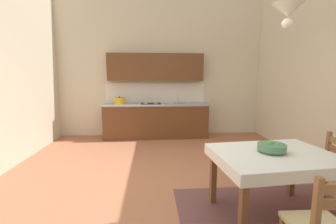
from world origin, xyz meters
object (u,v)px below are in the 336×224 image
object	(u,v)px
kitchen_cabinetry	(156,105)
pendant_lamp	(288,11)
fruit_bowl	(272,147)
dining_table	(274,164)

from	to	relation	value
kitchen_cabinetry	pendant_lamp	size ratio (longest dim) A/B	3.39
fruit_bowl	kitchen_cabinetry	bearing A→B (deg)	108.27
dining_table	pendant_lamp	xyz separation A→B (m)	(0.09, 0.09, 1.64)
kitchen_cabinetry	dining_table	xyz separation A→B (m)	(1.23, -3.67, -0.23)
dining_table	fruit_bowl	xyz separation A→B (m)	(-0.02, 0.03, 0.19)
kitchen_cabinetry	fruit_bowl	size ratio (longest dim) A/B	9.11
dining_table	pendant_lamp	size ratio (longest dim) A/B	1.70
fruit_bowl	dining_table	bearing A→B (deg)	-47.66
pendant_lamp	dining_table	bearing A→B (deg)	-133.26
dining_table	kitchen_cabinetry	bearing A→B (deg)	108.49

